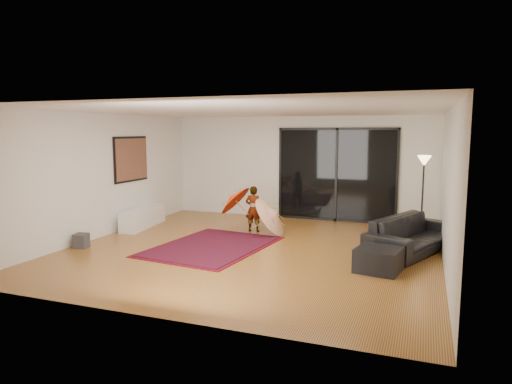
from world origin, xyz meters
The scene contains 17 objects.
floor centered at (0.00, 0.00, 0.00)m, with size 7.00×7.00×0.00m, color #AB712E.
ceiling centered at (0.00, 0.00, 2.70)m, with size 7.00×7.00×0.00m, color white.
wall_back centered at (0.00, 3.50, 1.35)m, with size 7.00×7.00×0.00m, color silver.
wall_front centered at (0.00, -3.50, 1.35)m, with size 7.00×7.00×0.00m, color silver.
wall_left centered at (-3.50, 0.00, 1.35)m, with size 7.00×7.00×0.00m, color silver.
wall_right centered at (3.50, 0.00, 1.35)m, with size 7.00×7.00×0.00m, color silver.
sliding_door centered at (1.00, 3.47, 1.20)m, with size 3.06×0.07×2.40m.
painting centered at (-3.46, 1.00, 1.65)m, with size 0.04×1.28×1.08m.
media_console centered at (-3.25, 1.09, 0.23)m, with size 0.41×1.66×0.46m, color white.
speaker centered at (-3.25, -1.05, 0.14)m, with size 0.25×0.25×0.29m, color #424244.
persian_rug centered at (-0.84, -0.07, 0.01)m, with size 2.29×2.99×0.02m.
sofa centered at (2.95, 0.95, 0.34)m, with size 2.31×0.90×0.67m, color black.
ottoman centered at (2.47, -0.56, 0.20)m, with size 0.69×0.69×0.40m, color black.
floor_lamp centered at (3.10, 2.65, 1.40)m, with size 0.31×0.31×1.78m.
child centered at (-0.55, 1.55, 0.53)m, with size 0.39×0.25×1.06m, color #999999.
parasol_orange centered at (-1.10, 1.50, 0.73)m, with size 0.72×0.86×0.89m.
parasol_white centered at (0.05, 1.40, 0.50)m, with size 0.73×0.98×1.00m.
Camera 1 is at (3.12, -8.16, 2.32)m, focal length 32.00 mm.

